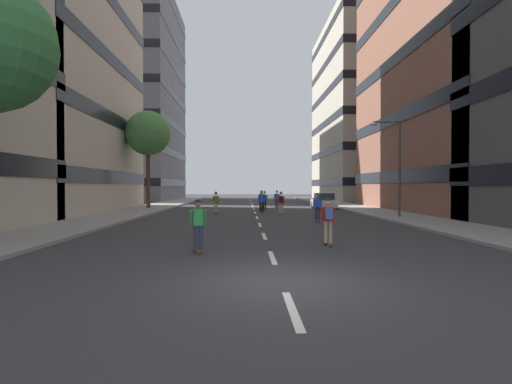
# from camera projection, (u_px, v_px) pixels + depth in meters

# --- Properties ---
(ground_plane) EXTENTS (142.43, 142.43, 0.00)m
(ground_plane) POSITION_uv_depth(u_px,v_px,m) (255.00, 212.00, 32.56)
(ground_plane) COLOR #333335
(sidewalk_left) EXTENTS (4.00, 65.28, 0.14)m
(sidewalk_left) POSITION_uv_depth(u_px,v_px,m) (145.00, 209.00, 35.23)
(sidewalk_left) COLOR gray
(sidewalk_left) RESTS_ON ground_plane
(sidewalk_right) EXTENTS (4.00, 65.28, 0.14)m
(sidewalk_right) POSITION_uv_depth(u_px,v_px,m) (361.00, 209.00, 35.81)
(sidewalk_right) COLOR gray
(sidewalk_right) RESTS_ON ground_plane
(lane_markings) EXTENTS (0.16, 57.20, 0.01)m
(lane_markings) POSITION_uv_depth(u_px,v_px,m) (254.00, 211.00, 34.32)
(lane_markings) COLOR silver
(lane_markings) RESTS_ON ground_plane
(building_left_mid) EXTENTS (15.62, 19.52, 34.59)m
(building_left_mid) POSITION_uv_depth(u_px,v_px,m) (19.00, 5.00, 31.98)
(building_left_mid) COLOR #BCB29E
(building_left_mid) RESTS_ON ground_plane
(building_left_far) EXTENTS (15.62, 21.41, 32.02)m
(building_left_far) POSITION_uv_depth(u_px,v_px,m) (126.00, 99.00, 60.78)
(building_left_far) COLOR slate
(building_left_far) RESTS_ON ground_plane
(building_right_mid) EXTENTS (15.62, 22.45, 30.16)m
(building_right_mid) POSITION_uv_depth(u_px,v_px,m) (483.00, 37.00, 33.16)
(building_right_mid) COLOR brown
(building_right_mid) RESTS_ON ground_plane
(building_right_far) EXTENTS (15.62, 23.35, 28.18)m
(building_right_far) POSITION_uv_depth(u_px,v_px,m) (372.00, 112.00, 61.95)
(building_right_far) COLOR #B2A893
(building_right_far) RESTS_ON ground_plane
(parked_car_near) EXTENTS (1.82, 4.40, 1.52)m
(parked_car_near) POSITION_uv_depth(u_px,v_px,m) (324.00, 202.00, 37.29)
(parked_car_near) COLOR silver
(parked_car_near) RESTS_ON ground_plane
(street_tree_near) EXTENTS (4.21, 4.21, 9.20)m
(street_tree_near) POSITION_uv_depth(u_px,v_px,m) (148.00, 134.00, 36.23)
(street_tree_near) COLOR #4C3823
(street_tree_near) RESTS_ON sidewalk_left
(streetlamp_right) EXTENTS (2.13, 0.30, 6.50)m
(streetlamp_right) POSITION_uv_depth(u_px,v_px,m) (394.00, 158.00, 25.88)
(streetlamp_right) COLOR #3F3F44
(streetlamp_right) RESTS_ON sidewalk_right
(skater_0) EXTENTS (0.54, 0.90, 1.78)m
(skater_0) POSITION_uv_depth(u_px,v_px,m) (328.00, 218.00, 14.24)
(skater_0) COLOR brown
(skater_0) RESTS_ON ground_plane
(skater_1) EXTENTS (0.55, 0.91, 1.78)m
(skater_1) POSITION_uv_depth(u_px,v_px,m) (261.00, 198.00, 38.86)
(skater_1) COLOR brown
(skater_1) RESTS_ON ground_plane
(skater_2) EXTENTS (0.55, 0.91, 1.78)m
(skater_2) POSITION_uv_depth(u_px,v_px,m) (261.00, 201.00, 31.22)
(skater_2) COLOR brown
(skater_2) RESTS_ON ground_plane
(skater_3) EXTENTS (0.53, 0.90, 1.78)m
(skater_3) POSITION_uv_depth(u_px,v_px,m) (277.00, 198.00, 38.17)
(skater_3) COLOR brown
(skater_3) RESTS_ON ground_plane
(skater_4) EXTENTS (0.54, 0.91, 1.78)m
(skater_4) POSITION_uv_depth(u_px,v_px,m) (281.00, 201.00, 29.76)
(skater_4) COLOR brown
(skater_4) RESTS_ON ground_plane
(skater_5) EXTENTS (0.57, 0.92, 1.78)m
(skater_5) POSITION_uv_depth(u_px,v_px,m) (198.00, 223.00, 12.77)
(skater_5) COLOR brown
(skater_5) RESTS_ON ground_plane
(skater_6) EXTENTS (0.56, 0.92, 1.78)m
(skater_6) POSITION_uv_depth(u_px,v_px,m) (317.00, 206.00, 23.91)
(skater_6) COLOR brown
(skater_6) RESTS_ON ground_plane
(skater_7) EXTENTS (0.54, 0.91, 1.78)m
(skater_7) POSITION_uv_depth(u_px,v_px,m) (265.00, 199.00, 35.00)
(skater_7) COLOR brown
(skater_7) RESTS_ON ground_plane
(skater_8) EXTENTS (0.56, 0.92, 1.78)m
(skater_8) POSITION_uv_depth(u_px,v_px,m) (216.00, 201.00, 30.32)
(skater_8) COLOR brown
(skater_8) RESTS_ON ground_plane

